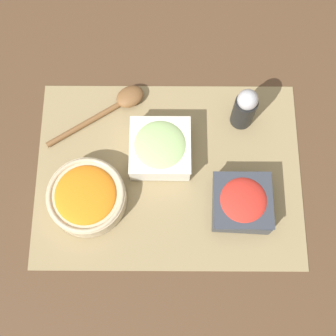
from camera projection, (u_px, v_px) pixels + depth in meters
ground_plane at (168, 173)px, 1.00m from camera, size 3.00×3.00×0.00m
placemat at (168, 173)px, 1.00m from camera, size 0.56×0.41×0.00m
cucumber_bowl at (160, 148)px, 0.98m from camera, size 0.13×0.13×0.06m
tomato_bowl at (242, 202)px, 0.94m from camera, size 0.12×0.12×0.06m
carrot_bowl at (86, 196)px, 0.95m from camera, size 0.16×0.16×0.06m
wooden_spoon at (118, 103)px, 1.03m from camera, size 0.22×0.16×0.03m
pepper_shaker at (244, 108)px, 0.98m from camera, size 0.05×0.05×0.12m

